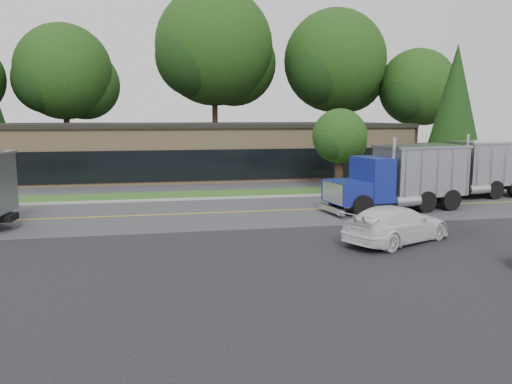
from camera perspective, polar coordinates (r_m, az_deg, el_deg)
ground at (r=16.63m, az=-5.38°, el=-8.43°), size 140.00×140.00×0.00m
road at (r=25.34m, az=-7.38°, el=-2.50°), size 60.00×8.00×0.02m
center_line at (r=25.34m, az=-7.38°, el=-2.50°), size 60.00×0.12×0.01m
curb at (r=29.47m, az=-7.90°, el=-0.94°), size 60.00×0.30×0.12m
grass_verge at (r=31.24m, az=-8.08°, el=-0.40°), size 60.00×3.40×0.03m
far_parking at (r=36.19m, az=-8.49°, el=0.83°), size 60.00×7.00×0.02m
strip_mall at (r=42.07m, az=-6.18°, el=4.70°), size 32.00×12.00×4.00m
tree_far_b at (r=50.76m, az=-20.90°, el=12.22°), size 9.35×8.80×13.34m
tree_far_c at (r=50.66m, az=-4.60°, el=15.59°), size 12.09×11.38×17.24m
tree_far_d at (r=52.28m, az=9.12°, el=14.03°), size 10.82×10.19×15.44m
tree_far_e at (r=53.51m, az=18.00°, el=10.91°), size 8.09×7.61×11.54m
evergreen_right at (r=40.08m, az=21.76°, el=9.03°), size 4.45×4.45×10.11m
tree_verge at (r=32.99m, az=9.61°, el=6.01°), size 3.77×3.55×5.38m
dump_truck_blue at (r=27.15m, az=16.51°, el=1.81°), size 7.77×3.77×3.36m
dump_truck_maroon at (r=32.87m, az=23.59°, el=2.58°), size 8.21×3.76×3.36m
rally_car at (r=20.21m, az=15.76°, el=-3.55°), size 5.29×3.98×1.43m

